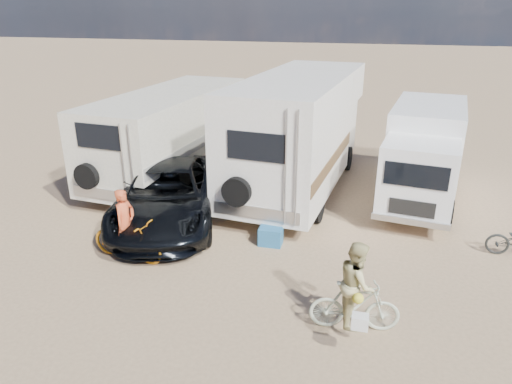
% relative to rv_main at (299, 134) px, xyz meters
% --- Properties ---
extents(ground, '(140.00, 140.00, 0.00)m').
position_rel_rv_main_xyz_m(ground, '(0.23, -6.85, -1.84)').
color(ground, tan).
rests_on(ground, ground).
extents(rv_main, '(3.54, 8.22, 3.69)m').
position_rel_rv_main_xyz_m(rv_main, '(0.00, 0.00, 0.00)').
color(rv_main, white).
rests_on(rv_main, ground).
extents(rv_left, '(3.23, 7.74, 2.98)m').
position_rel_rv_main_xyz_m(rv_left, '(-4.52, -0.00, -0.35)').
color(rv_left, beige).
rests_on(rv_left, ground).
extents(box_truck, '(2.88, 6.08, 2.86)m').
position_rel_rv_main_xyz_m(box_truck, '(3.86, -0.07, -0.41)').
color(box_truck, white).
rests_on(box_truck, ground).
extents(dark_suv, '(4.11, 6.20, 1.58)m').
position_rel_rv_main_xyz_m(dark_suv, '(-3.12, -3.43, -1.05)').
color(dark_suv, black).
rests_on(dark_suv, ground).
extents(bike_man, '(2.01, 0.97, 1.01)m').
position_rel_rv_main_xyz_m(bike_man, '(-3.14, -5.72, -1.34)').
color(bike_man, orange).
rests_on(bike_man, ground).
extents(bike_woman, '(1.74, 0.70, 1.01)m').
position_rel_rv_main_xyz_m(bike_woman, '(2.28, -7.08, -1.34)').
color(bike_woman, '#B0BB9F').
rests_on(bike_woman, ground).
extents(rider_man, '(0.48, 0.64, 1.61)m').
position_rel_rv_main_xyz_m(rider_man, '(-3.14, -5.72, -1.04)').
color(rider_man, '#D15029').
rests_on(rider_man, ground).
extents(rider_woman, '(0.73, 0.88, 1.66)m').
position_rel_rv_main_xyz_m(rider_woman, '(2.28, -7.08, -1.01)').
color(rider_woman, '#C6BB7E').
rests_on(rider_woman, ground).
extents(cooler, '(0.59, 0.43, 0.47)m').
position_rel_rv_main_xyz_m(cooler, '(0.02, -4.17, -1.61)').
color(cooler, '#256395').
rests_on(cooler, ground).
extents(crate, '(0.59, 0.59, 0.36)m').
position_rel_rv_main_xyz_m(crate, '(-0.13, -2.78, -1.66)').
color(crate, '#948257').
rests_on(crate, ground).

